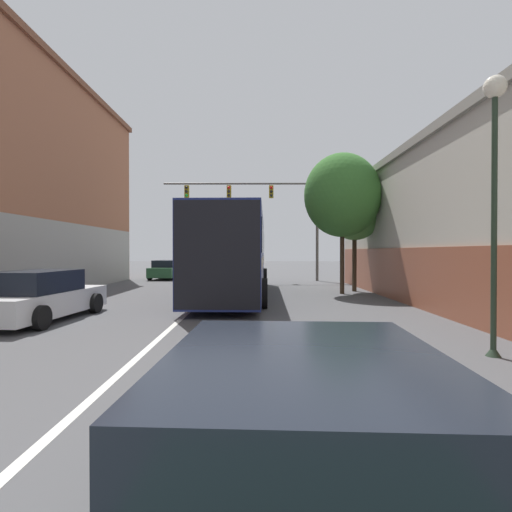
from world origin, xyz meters
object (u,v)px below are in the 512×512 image
at_px(hatchback_foreground, 308,489).
at_px(street_tree_far, 356,209).
at_px(bus, 236,251).
at_px(street_tree_near, 343,195).
at_px(traffic_signal_gantry, 266,204).
at_px(street_lamp, 496,170).
at_px(parked_car_left_mid, 41,297).
at_px(parked_car_left_near, 169,270).

bearing_deg(hatchback_foreground, street_tree_far, -11.84).
distance_m(bus, street_tree_far, 6.20).
relative_size(bus, street_tree_far, 2.30).
xyz_separation_m(bus, street_tree_near, (4.75, 0.70, 2.50)).
height_order(traffic_signal_gantry, street_lamp, traffic_signal_gantry).
xyz_separation_m(street_lamp, street_tree_near, (-0.41, 10.62, 1.05)).
xyz_separation_m(parked_car_left_mid, street_tree_near, (9.72, 6.90, 3.74)).
relative_size(parked_car_left_near, street_lamp, 0.87).
relative_size(hatchback_foreground, street_tree_near, 0.63).
height_order(parked_car_left_mid, street_tree_near, street_tree_near).
bearing_deg(bus, street_tree_near, -80.17).
relative_size(parked_car_left_near, street_tree_far, 0.80).
bearing_deg(parked_car_left_near, parked_car_left_mid, -175.58).
xyz_separation_m(parked_car_left_near, parked_car_left_mid, (0.17, -16.60, 0.02)).
bearing_deg(hatchback_foreground, street_lamp, -35.53).
relative_size(hatchback_foreground, traffic_signal_gantry, 0.39).
relative_size(bus, parked_car_left_near, 2.87).
bearing_deg(street_lamp, hatchback_foreground, -128.36).
bearing_deg(bus, street_lamp, -151.06).
relative_size(bus, traffic_signal_gantry, 1.25).
distance_m(hatchback_foreground, parked_car_left_near, 26.13).
bearing_deg(parked_car_left_near, street_tree_near, -130.60).
relative_size(bus, street_lamp, 2.49).
height_order(bus, street_lamp, street_lamp).
xyz_separation_m(hatchback_foreground, traffic_signal_gantry, (0.30, 23.52, 4.31)).
relative_size(traffic_signal_gantry, street_tree_far, 1.84).
bearing_deg(street_tree_near, bus, -171.60).
relative_size(street_lamp, street_tree_near, 0.80).
relative_size(parked_car_left_near, street_tree_near, 0.70).
height_order(street_tree_near, street_tree_far, street_tree_near).
xyz_separation_m(parked_car_left_near, traffic_signal_gantry, (6.63, -1.83, 4.31)).
distance_m(traffic_signal_gantry, street_lamp, 18.92).
relative_size(bus, parked_car_left_mid, 2.78).
xyz_separation_m(traffic_signal_gantry, street_tree_near, (3.27, -7.87, -0.56)).
bearing_deg(traffic_signal_gantry, street_tree_near, -67.43).
relative_size(hatchback_foreground, street_lamp, 0.78).
distance_m(hatchback_foreground, street_tree_near, 16.49).
height_order(traffic_signal_gantry, street_tree_far, traffic_signal_gantry).
relative_size(parked_car_left_near, traffic_signal_gantry, 0.44).
xyz_separation_m(bus, hatchback_foreground, (1.18, -14.95, -1.26)).
bearing_deg(street_tree_near, parked_car_left_near, 135.58).
height_order(bus, street_tree_near, street_tree_near).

